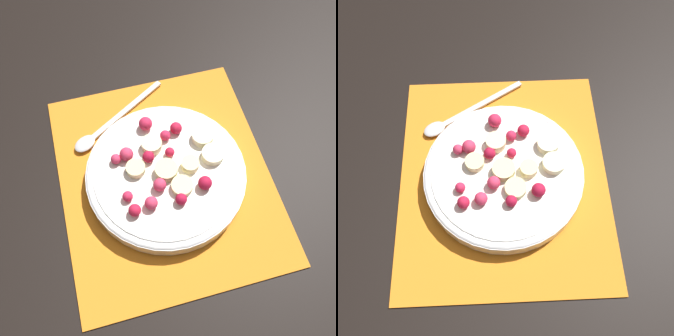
% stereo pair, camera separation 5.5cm
% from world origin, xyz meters
% --- Properties ---
extents(ground_plane, '(3.00, 3.00, 0.00)m').
position_xyz_m(ground_plane, '(0.00, 0.00, 0.00)').
color(ground_plane, black).
extents(placemat, '(0.38, 0.32, 0.01)m').
position_xyz_m(placemat, '(0.00, 0.00, 0.00)').
color(placemat, orange).
rests_on(placemat, ground_plane).
extents(fruit_bowl, '(0.24, 0.24, 0.05)m').
position_xyz_m(fruit_bowl, '(0.00, 0.00, 0.02)').
color(fruit_bowl, white).
rests_on(fruit_bowl, placemat).
extents(spoon, '(0.12, 0.17, 0.01)m').
position_xyz_m(spoon, '(-0.11, -0.08, 0.01)').
color(spoon, silver).
rests_on(spoon, placemat).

